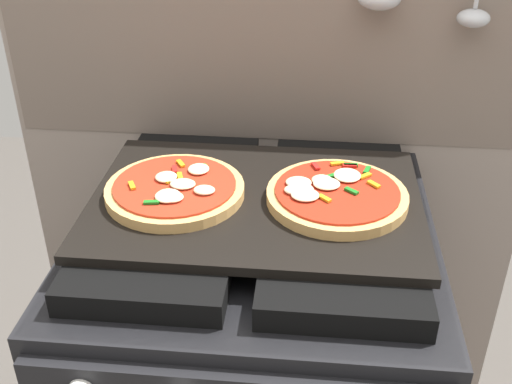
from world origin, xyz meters
The scene contains 4 objects.
kitchen_backsplash centered at (0.00, 0.33, 0.79)m, with size 1.10×0.09×1.55m.
baking_tray centered at (0.00, 0.00, 0.91)m, with size 0.54×0.38×0.02m, color black.
pizza_left centered at (-0.13, -0.01, 0.93)m, with size 0.23×0.23×0.03m.
pizza_right centered at (0.13, 0.00, 0.93)m, with size 0.23×0.23×0.03m.
Camera 1 is at (0.09, -0.87, 1.44)m, focal length 43.76 mm.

